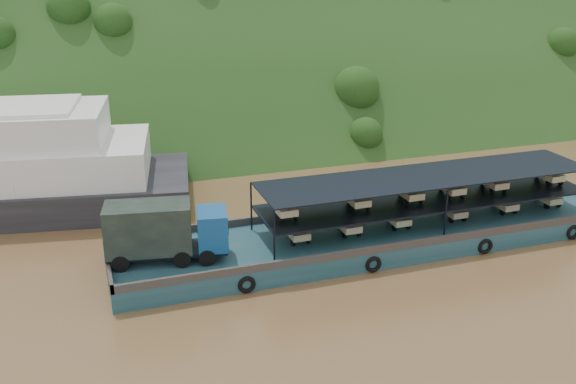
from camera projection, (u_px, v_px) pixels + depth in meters
name	position (u px, v px, depth m)	size (l,w,h in m)	color
ground	(331.00, 249.00, 42.42)	(160.00, 160.00, 0.00)	brown
hillside	(213.00, 122.00, 74.39)	(140.00, 28.00, 28.00)	#183513
cargo_barge	(358.00, 231.00, 42.14)	(35.05, 7.18, 4.79)	#123A3F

